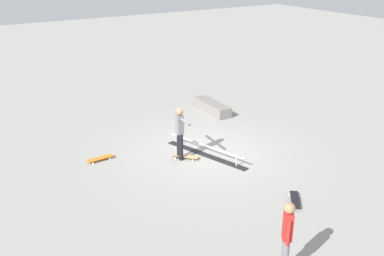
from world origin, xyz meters
name	(u,v)px	position (x,y,z in m)	size (l,w,h in m)	color
ground_plane	(204,152)	(0.00, 0.00, 0.00)	(60.00, 60.00, 0.00)	gray
grind_rail	(206,151)	(-0.22, 0.09, 0.15)	(2.94, 1.12, 0.34)	black
skate_ledge	(212,107)	(2.93, -2.28, 0.19)	(1.92, 0.54, 0.38)	gray
skater_main	(180,130)	(-0.02, 0.89, 0.93)	(1.30, 0.22, 1.61)	black
skateboard_main	(185,156)	(-0.08, 0.74, 0.07)	(0.74, 0.67, 0.09)	tan
bystander_red_shirt	(287,235)	(-5.44, 1.75, 0.89)	(0.32, 0.27, 1.57)	slate
loose_skateboard_black	(295,199)	(-3.64, -0.30, 0.07)	(0.74, 0.66, 0.09)	black
loose_skateboard_orange	(100,158)	(1.13, 2.97, 0.07)	(0.29, 0.81, 0.09)	orange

